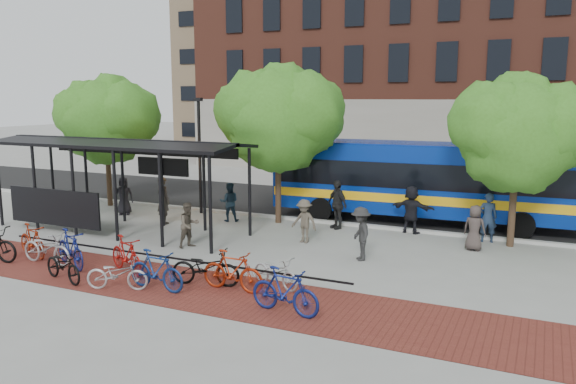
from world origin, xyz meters
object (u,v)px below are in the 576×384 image
at_px(bike_2, 47,248).
at_px(bike_5, 126,255).
at_px(bike_3, 70,249).
at_px(bike_10, 276,272).
at_px(pedestrian_6, 475,228).
at_px(lamp_post_left, 200,152).
at_px(bus_shelter, 115,154).
at_px(bike_8, 206,268).
at_px(pedestrian_4, 337,204).
at_px(pedestrian_3, 304,221).
at_px(bike_4, 63,265).
at_px(tree_b, 281,114).
at_px(bike_1, 32,241).
at_px(bus, 421,177).
at_px(pedestrian_2, 229,202).
at_px(tree_a, 108,117).
at_px(bike_6, 117,274).
at_px(bike_9, 233,271).
at_px(bike_11, 285,291).
at_px(tree_c, 521,130).
at_px(pedestrian_9, 361,234).
at_px(pedestrian_1, 163,200).
at_px(bike_7, 156,270).
at_px(pedestrian_5, 411,209).
at_px(pedestrian_0, 124,196).
at_px(pedestrian_8, 189,225).
at_px(pedestrian_7, 488,218).

height_order(bike_2, bike_5, bike_5).
distance_m(bike_3, bike_10, 6.57).
bearing_deg(pedestrian_6, lamp_post_left, 5.48).
distance_m(bus_shelter, bike_8, 8.31).
height_order(bike_8, pedestrian_4, pedestrian_4).
relative_size(bus_shelter, pedestrian_3, 6.77).
xyz_separation_m(lamp_post_left, bike_4, (1.76, -9.63, -2.28)).
bearing_deg(tree_b, bike_5, -98.77).
bearing_deg(pedestrian_6, bike_1, 39.82).
xyz_separation_m(lamp_post_left, bus, (9.32, 2.26, -0.85)).
distance_m(bike_1, pedestrian_2, 7.94).
xyz_separation_m(bus_shelter, tree_a, (-3.77, 3.83, 1.24)).
bearing_deg(pedestrian_6, bike_6, 56.75).
height_order(bus_shelter, tree_b, tree_b).
bearing_deg(bike_9, lamp_post_left, 39.47).
bearing_deg(pedestrian_3, bike_11, -61.03).
relative_size(tree_a, tree_c, 1.04).
relative_size(pedestrian_3, pedestrian_9, 0.91).
bearing_deg(bike_10, pedestrian_1, 76.37).
xyz_separation_m(bike_3, pedestrian_9, (7.81, 4.45, 0.28)).
bearing_deg(bike_7, bike_6, 117.62).
bearing_deg(pedestrian_1, pedestrian_3, -164.72).
relative_size(pedestrian_2, pedestrian_6, 1.05).
relative_size(pedestrian_5, pedestrian_6, 1.18).
bearing_deg(tree_a, bus, 9.99).
height_order(lamp_post_left, bike_4, lamp_post_left).
relative_size(bike_10, pedestrian_2, 1.03).
distance_m(bus, pedestrian_3, 6.05).
xyz_separation_m(bike_1, pedestrian_1, (0.85, 5.81, 0.43)).
bearing_deg(bike_7, tree_c, -39.13).
xyz_separation_m(bus_shelter, pedestrian_0, (-1.79, 2.38, -2.16)).
bearing_deg(lamp_post_left, bike_2, -89.98).
bearing_deg(bike_11, pedestrian_9, 4.74).
xyz_separation_m(bike_11, pedestrian_1, (-8.71, 6.81, 0.40)).
relative_size(bus_shelter, pedestrian_6, 6.79).
bearing_deg(pedestrian_8, bus, -16.43).
bearing_deg(pedestrian_1, bike_1, 100.80).
relative_size(lamp_post_left, pedestrian_9, 2.97).
distance_m(bike_6, pedestrian_4, 9.75).
xyz_separation_m(lamp_post_left, bike_9, (6.52, -8.34, -2.19)).
bearing_deg(bus, bike_10, -103.52).
relative_size(tree_c, pedestrian_7, 3.30).
relative_size(bike_5, bike_6, 1.08).
distance_m(bus_shelter, bus, 12.27).
bearing_deg(pedestrian_3, tree_a, 176.72).
bearing_deg(pedestrian_5, bike_4, 62.79).
xyz_separation_m(bike_5, pedestrian_0, (-5.78, 6.59, 0.28)).
xyz_separation_m(pedestrian_1, pedestrian_7, (12.43, 2.38, -0.07)).
distance_m(bus_shelter, bike_7, 8.04).
relative_size(tree_b, pedestrian_7, 3.60).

